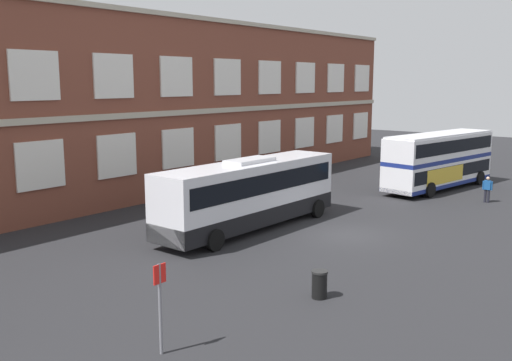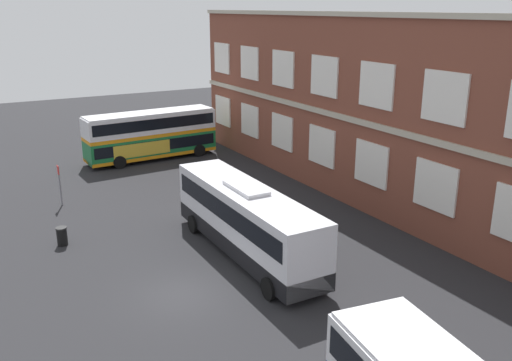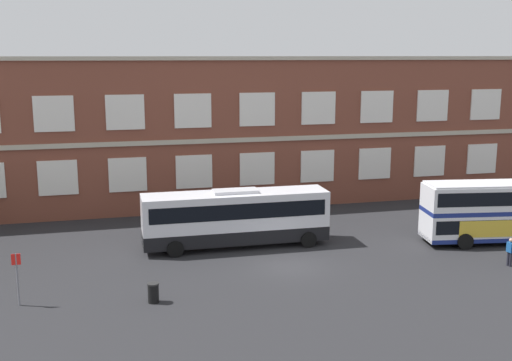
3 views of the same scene
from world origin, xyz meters
TOP-DOWN VIEW (x-y plane):
  - ground_plane at (0.00, 2.00)m, footprint 120.00×120.00m
  - brick_terminal_building at (1.56, 17.98)m, footprint 56.06×8.19m
  - double_decker_near at (-22.85, 6.60)m, footprint 3.28×11.11m
  - touring_coach at (-2.26, 4.55)m, footprint 12.03×2.98m
  - bus_stand_flag at (-14.83, -2.41)m, footprint 0.44×0.10m
  - station_litter_bin at (-8.29, -3.63)m, footprint 0.60×0.60m

SIDE VIEW (x-z plane):
  - ground_plane at x=0.00m, z-range 0.00..0.00m
  - station_litter_bin at x=-8.29m, z-range 0.01..1.04m
  - bus_stand_flag at x=-14.83m, z-range 0.29..2.99m
  - touring_coach at x=-2.26m, z-range 0.01..3.81m
  - double_decker_near at x=-22.85m, z-range 0.11..4.18m
  - brick_terminal_building at x=1.56m, z-range -0.15..12.04m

